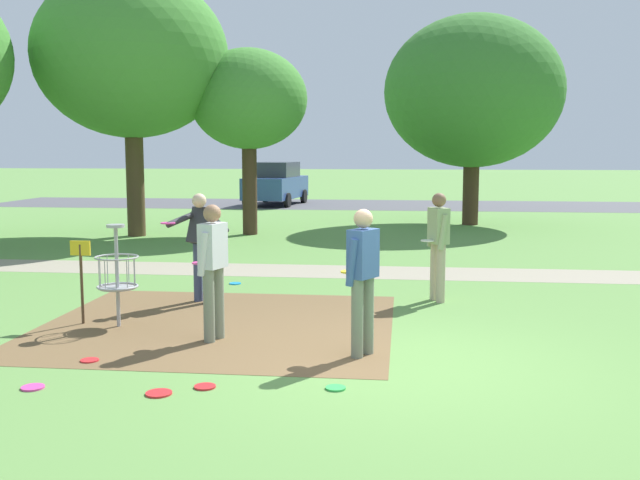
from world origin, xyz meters
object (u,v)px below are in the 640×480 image
at_px(player_waiting_right, 363,273).
at_px(frisbee_far_right, 159,393).
at_px(frisbee_scattered_a, 235,283).
at_px(parked_car_leftmost, 276,183).
at_px(frisbee_by_tee, 90,360).
at_px(disc_golf_basket, 113,271).
at_px(frisbee_near_basket, 33,387).
at_px(tree_near_left, 249,100).
at_px(player_waiting_left, 438,240).
at_px(frisbee_mid_grass, 336,388).
at_px(player_foreground_watching, 213,264).
at_px(frisbee_scattered_b, 205,387).
at_px(player_throwing, 202,240).
at_px(tree_mid_left, 473,92).
at_px(tree_mid_center, 131,56).

xyz_separation_m(player_waiting_right, frisbee_far_right, (-1.90, -1.58, -0.96)).
xyz_separation_m(frisbee_scattered_a, parked_car_leftmost, (-2.53, 18.53, 0.91)).
distance_m(frisbee_by_tee, frisbee_far_right, 1.52).
height_order(disc_golf_basket, player_waiting_right, player_waiting_right).
relative_size(frisbee_near_basket, tree_near_left, 0.04).
bearing_deg(player_waiting_left, frisbee_mid_grass, -105.12).
xyz_separation_m(disc_golf_basket, player_foreground_watching, (1.53, -0.55, 0.21)).
relative_size(player_waiting_right, frisbee_scattered_b, 7.83).
bearing_deg(frisbee_scattered_a, tree_near_left, 100.01).
distance_m(player_waiting_right, frisbee_near_basket, 3.70).
bearing_deg(player_waiting_left, player_throwing, -172.06).
bearing_deg(frisbee_far_right, frisbee_by_tee, 139.19).
distance_m(disc_golf_basket, player_foreground_watching, 1.64).
height_order(player_foreground_watching, player_waiting_left, same).
height_order(player_foreground_watching, frisbee_scattered_b, player_foreground_watching).
height_order(frisbee_scattered_a, tree_near_left, tree_near_left).
xyz_separation_m(player_foreground_watching, tree_near_left, (-1.95, 11.33, 2.76)).
bearing_deg(frisbee_by_tee, parked_car_leftmost, 94.86).
bearing_deg(player_foreground_watching, frisbee_near_basket, -123.19).
bearing_deg(tree_mid_left, tree_near_left, -151.88).
height_order(frisbee_mid_grass, frisbee_scattered_b, same).
bearing_deg(player_throwing, parked_car_leftmost, 96.77).
bearing_deg(tree_near_left, player_waiting_left, -60.66).
height_order(frisbee_by_tee, tree_near_left, tree_near_left).
bearing_deg(player_foreground_watching, player_waiting_right, -14.29).
distance_m(frisbee_scattered_a, tree_mid_center, 9.47).
distance_m(tree_mid_center, parked_car_leftmost, 12.48).
bearing_deg(frisbee_by_tee, player_foreground_watching, 42.45).
bearing_deg(tree_near_left, frisbee_near_basket, -87.34).
xyz_separation_m(player_throwing, tree_mid_center, (-4.24, 8.42, 3.89)).
relative_size(player_waiting_left, parked_car_leftmost, 0.39).
height_order(frisbee_near_basket, frisbee_by_tee, same).
bearing_deg(tree_near_left, tree_mid_left, 28.12).
bearing_deg(tree_near_left, frisbee_by_tee, -86.37).
height_order(player_throwing, frisbee_scattered_a, player_throwing).
distance_m(player_throwing, tree_mid_left, 13.95).
distance_m(disc_golf_basket, parked_car_leftmost, 21.83).
xyz_separation_m(frisbee_far_right, tree_near_left, (-1.94, 13.39, 3.72)).
bearing_deg(frisbee_scattered_b, tree_mid_center, 113.41).
height_order(disc_golf_basket, player_foreground_watching, player_foreground_watching).
height_order(frisbee_by_tee, tree_mid_center, tree_mid_center).
height_order(frisbee_by_tee, frisbee_scattered_b, same).
distance_m(disc_golf_basket, frisbee_by_tee, 1.82).
height_order(tree_mid_left, parked_car_leftmost, tree_mid_left).
relative_size(player_foreground_watching, frisbee_scattered_b, 7.83).
distance_m(player_foreground_watching, frisbee_by_tee, 1.85).
relative_size(player_waiting_left, frisbee_by_tee, 8.30).
distance_m(disc_golf_basket, frisbee_scattered_a, 3.44).
height_order(player_waiting_left, frisbee_scattered_a, player_waiting_left).
bearing_deg(tree_mid_left, parked_car_leftmost, 135.12).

